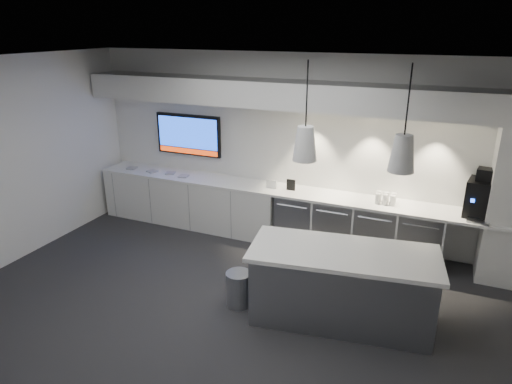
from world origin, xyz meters
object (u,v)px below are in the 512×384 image
at_px(coffee_machine, 481,197).
at_px(wall_tv, 188,135).
at_px(island, 342,286).
at_px(bin, 239,289).

bearing_deg(coffee_machine, wall_tv, -174.05).
xyz_separation_m(wall_tv, island, (3.29, -2.07, -1.09)).
distance_m(wall_tv, bin, 3.33).
bearing_deg(island, coffee_machine, 42.86).
bearing_deg(wall_tv, coffee_machine, -2.98).
distance_m(island, coffee_machine, 2.44).
height_order(wall_tv, island, wall_tv).
height_order(wall_tv, coffee_machine, wall_tv).
relative_size(wall_tv, coffee_machine, 1.83).
distance_m(island, bin, 1.30).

